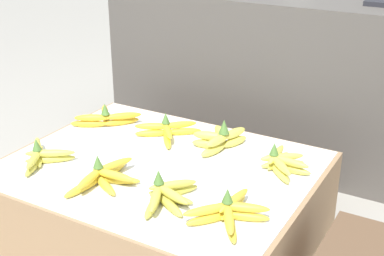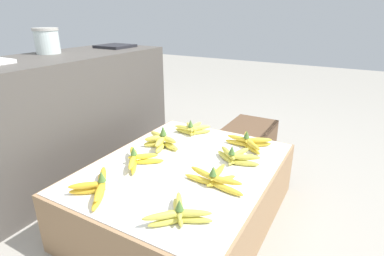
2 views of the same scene
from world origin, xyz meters
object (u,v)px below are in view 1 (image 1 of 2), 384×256
Objects in this scene: banana_bunch_front_left at (41,156)px; banana_bunch_middle_midleft at (167,130)px; banana_bunch_front_midright at (166,195)px; banana_bunch_front_midleft at (104,176)px; banana_bunch_front_right at (229,212)px; banana_bunch_middle_right at (281,162)px; banana_bunch_middle_midright at (220,139)px; banana_bunch_middle_left at (106,117)px.

banana_bunch_middle_midleft is at bearing 56.71° from banana_bunch_front_left.
banana_bunch_front_midright is at bearing -58.06° from banana_bunch_middle_midleft.
banana_bunch_front_midleft is at bearing -87.21° from banana_bunch_middle_midleft.
banana_bunch_front_midleft and banana_bunch_front_right have the same top height.
banana_bunch_middle_midleft is (-0.44, 0.39, 0.00)m from banana_bunch_front_right.
banana_bunch_front_midright is 0.42m from banana_bunch_middle_right.
banana_bunch_front_left is at bearing -139.20° from banana_bunch_middle_midright.
banana_bunch_middle_midright is (0.48, 0.03, 0.01)m from banana_bunch_middle_left.
banana_bunch_front_midright is 1.09× the size of banana_bunch_middle_midleft.
banana_bunch_middle_midleft is 1.03× the size of banana_bunch_middle_right.
banana_bunch_front_right is (0.19, 0.01, 0.00)m from banana_bunch_front_midright.
banana_bunch_middle_midright is 0.25m from banana_bunch_middle_right.
banana_bunch_front_right is at bearing -0.21° from banana_bunch_front_left.
banana_bunch_front_right is 0.35m from banana_bunch_middle_right.
banana_bunch_front_left is 0.79m from banana_bunch_middle_right.
banana_bunch_front_midright is 0.64m from banana_bunch_middle_left.
banana_bunch_front_right is at bearing -27.60° from banana_bunch_middle_left.
banana_bunch_middle_right is at bearing 59.63° from banana_bunch_front_midright.
banana_bunch_middle_left is at bearing 152.40° from banana_bunch_front_right.
banana_bunch_front_midright is 0.46m from banana_bunch_middle_midleft.
banana_bunch_front_right is 1.09× the size of banana_bunch_middle_midright.
banana_bunch_front_right is 1.14× the size of banana_bunch_middle_right.
banana_bunch_middle_right is (0.25, -0.05, -0.01)m from banana_bunch_middle_midright.
banana_bunch_front_midright is at bearing -120.37° from banana_bunch_middle_right.
banana_bunch_middle_midleft is (-0.02, 0.39, 0.00)m from banana_bunch_front_midleft.
banana_bunch_middle_midleft is 0.21m from banana_bunch_middle_midright.
banana_bunch_middle_left is at bearing -176.41° from banana_bunch_middle_midright.
banana_bunch_front_left is at bearing 178.37° from banana_bunch_front_midleft.
banana_bunch_middle_right is at bearing -4.43° from banana_bunch_middle_midleft.
banana_bunch_front_midleft is at bearing -1.63° from banana_bunch_front_left.
banana_bunch_front_midright is 0.19m from banana_bunch_front_right.
banana_bunch_middle_midright reaches higher than banana_bunch_front_left.
banana_bunch_middle_left is at bearing 127.41° from banana_bunch_front_midleft.
banana_bunch_middle_right is at bearing 39.14° from banana_bunch_front_midleft.
banana_bunch_middle_midright reaches higher than banana_bunch_front_midleft.
banana_bunch_front_midleft is 0.47m from banana_bunch_middle_left.
banana_bunch_front_midleft is 0.42m from banana_bunch_front_right.
banana_bunch_front_right is (0.69, -0.00, 0.00)m from banana_bunch_front_left.
banana_bunch_middle_left is 0.48m from banana_bunch_middle_midright.
banana_bunch_middle_midright is 1.04× the size of banana_bunch_middle_right.
banana_bunch_front_midleft reaches higher than banana_bunch_front_left.
banana_bunch_front_left is at bearing -153.82° from banana_bunch_middle_right.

